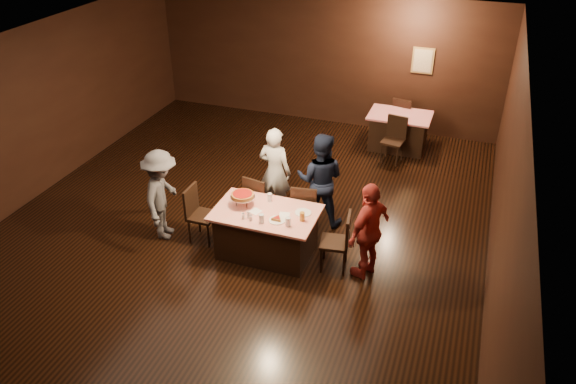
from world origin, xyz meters
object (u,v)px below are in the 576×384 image
(chair_end_left, at_px, (203,215))
(chair_back_near, at_px, (393,141))
(chair_far_right, at_px, (306,208))
(glass_front_left, at_px, (261,219))
(pizza_stand, at_px, (243,195))
(glass_front_right, at_px, (288,222))
(chair_far_left, at_px, (260,199))
(chair_back_far, at_px, (404,117))
(chair_end_right, at_px, (335,241))
(glass_amber, at_px, (302,217))
(diner_white_jacket, at_px, (275,172))
(back_table, at_px, (398,131))
(glass_back, at_px, (270,198))
(diner_red_shirt, at_px, (369,231))
(plate_empty, at_px, (303,213))
(diner_grey_knit, at_px, (162,195))
(main_table, at_px, (266,232))
(diner_navy_hoodie, at_px, (320,180))

(chair_end_left, xyz_separation_m, chair_back_near, (2.39, 3.79, 0.00))
(chair_far_right, height_order, glass_front_left, chair_far_right)
(pizza_stand, relative_size, glass_front_right, 2.71)
(chair_far_left, height_order, chair_back_far, same)
(chair_end_left, relative_size, chair_back_near, 1.00)
(glass_front_right, bearing_deg, chair_back_far, 81.06)
(chair_back_far, bearing_deg, glass_front_left, 89.36)
(chair_end_right, distance_m, glass_amber, 0.62)
(glass_amber, bearing_deg, diner_white_jacket, 125.98)
(back_table, relative_size, chair_back_far, 1.37)
(glass_front_right, bearing_deg, glass_back, 132.27)
(back_table, height_order, diner_red_shirt, diner_red_shirt)
(chair_back_far, relative_size, diner_red_shirt, 0.61)
(chair_back_far, bearing_deg, glass_amber, 94.67)
(chair_far_left, height_order, chair_end_right, same)
(plate_empty, bearing_deg, chair_far_right, 104.04)
(chair_end_left, distance_m, pizza_stand, 0.85)
(chair_end_left, relative_size, diner_grey_knit, 0.61)
(glass_front_right, bearing_deg, diner_red_shirt, 12.97)
(diner_white_jacket, distance_m, glass_front_right, 1.62)
(chair_end_left, xyz_separation_m, glass_front_left, (1.15, -0.30, 0.37))
(diner_white_jacket, bearing_deg, pizza_stand, 90.22)
(chair_back_far, height_order, diner_grey_knit, diner_grey_knit)
(chair_end_right, bearing_deg, diner_white_jacket, -138.72)
(chair_far_left, bearing_deg, glass_front_left, 124.06)
(chair_back_near, height_order, diner_white_jacket, diner_white_jacket)
(main_table, bearing_deg, chair_far_right, 61.93)
(back_table, bearing_deg, chair_far_left, -114.32)
(back_table, relative_size, glass_amber, 9.29)
(chair_far_right, distance_m, chair_back_near, 3.17)
(chair_far_left, relative_size, chair_end_left, 1.00)
(diner_white_jacket, xyz_separation_m, pizza_stand, (-0.10, -1.13, 0.15))
(chair_far_right, distance_m, chair_back_far, 4.43)
(chair_end_left, height_order, diner_white_jacket, diner_white_jacket)
(back_table, relative_size, diner_grey_knit, 0.84)
(plate_empty, relative_size, glass_front_left, 1.79)
(diner_navy_hoodie, bearing_deg, chair_back_near, -112.35)
(chair_far_left, relative_size, plate_empty, 3.80)
(plate_empty, bearing_deg, diner_white_jacket, 129.29)
(pizza_stand, xyz_separation_m, glass_amber, (1.00, -0.10, -0.11))
(chair_far_right, height_order, glass_back, chair_far_right)
(chair_back_near, bearing_deg, glass_front_right, -92.78)
(chair_back_near, bearing_deg, glass_back, -102.04)
(glass_front_right, bearing_deg, glass_amber, 53.13)
(diner_white_jacket, xyz_separation_m, glass_back, (0.25, -0.88, 0.04))
(chair_end_left, bearing_deg, diner_grey_knit, 99.30)
(chair_far_left, bearing_deg, pizza_stand, 100.86)
(diner_red_shirt, xyz_separation_m, glass_front_right, (-1.15, -0.26, 0.07))
(pizza_stand, height_order, plate_empty, pizza_stand)
(diner_red_shirt, bearing_deg, diner_white_jacket, -98.36)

